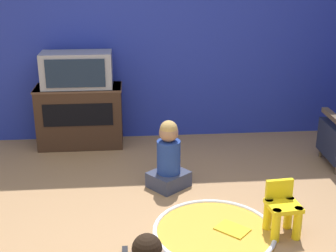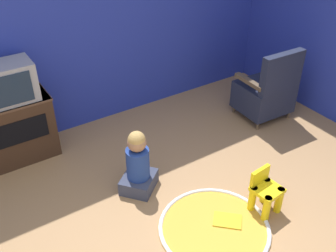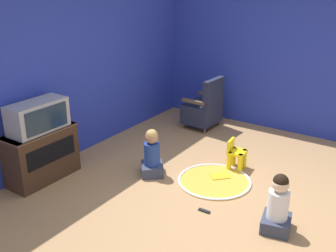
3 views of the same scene
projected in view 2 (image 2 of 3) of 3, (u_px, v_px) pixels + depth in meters
wall_back at (59, 19)px, 4.23m from camera, size 5.82×0.12×2.71m
tv_cabinet at (6, 131)px, 4.18m from camera, size 1.00×0.44×0.72m
black_armchair at (266, 92)px, 4.93m from camera, size 0.64×0.59×0.95m
yellow_kid_chair at (265, 194)px, 3.64m from camera, size 0.27×0.26×0.44m
play_mat at (214, 228)px, 3.54m from camera, size 1.02×1.02×0.04m
child_watching_left at (138, 165)px, 3.83m from camera, size 0.46×0.46×0.68m
book at (227, 221)px, 3.61m from camera, size 0.31×0.31×0.02m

